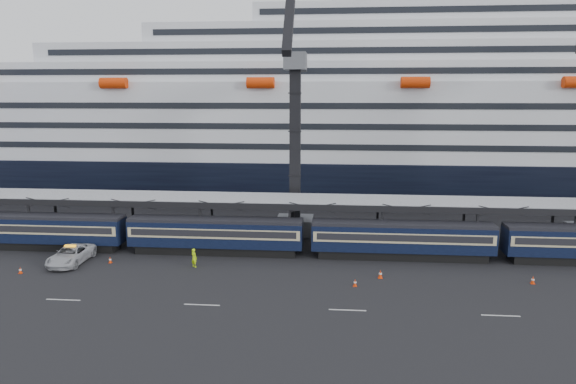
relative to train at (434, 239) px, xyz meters
name	(u,v)px	position (x,y,z in m)	size (l,w,h in m)	color
ground	(510,297)	(4.65, -10.00, -2.20)	(260.00, 260.00, 0.00)	black
train	(434,239)	(0.00, 0.00, 0.00)	(133.05, 3.00, 4.05)	black
canopy	(471,203)	(4.65, 4.00, 3.05)	(130.00, 6.25, 5.53)	gray
cruise_ship	(418,123)	(3.57, 35.99, 10.14)	(214.09, 28.84, 34.00)	black
crane_dark_near	(295,138)	(-15.35, 8.59, 9.73)	(4.50, 17.75, 35.08)	#4C4F54
pickup_truck	(71,255)	(-37.48, -4.69, -1.31)	(2.95, 6.40, 1.78)	#A8A9AF
worker	(194,258)	(-24.52, -4.72, -1.24)	(0.70, 0.46, 1.92)	#C6FF0D
traffic_cone_a	(20,270)	(-40.90, -8.07, -1.87)	(0.34, 0.34, 0.67)	red
traffic_cone_b	(110,260)	(-33.54, -4.23, -1.87)	(0.34, 0.34, 0.67)	red
traffic_cone_c	(355,283)	(-8.55, -8.63, -1.85)	(0.35, 0.35, 0.70)	red
traffic_cone_d	(380,274)	(-6.07, -6.31, -1.79)	(0.42, 0.42, 0.84)	red
traffic_cone_e	(533,280)	(7.80, -6.55, -1.83)	(0.38, 0.38, 0.75)	red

